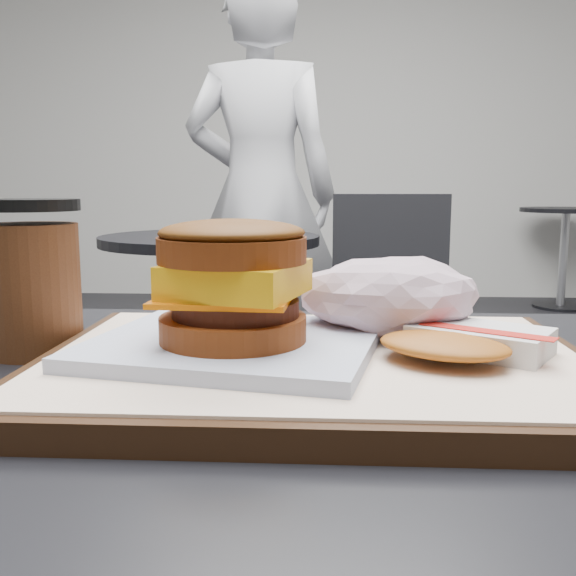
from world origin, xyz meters
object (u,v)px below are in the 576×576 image
Objects in this scene: hash_brown at (464,342)px; crumpled_wrapper at (390,296)px; neighbor_table at (211,297)px; patron at (261,195)px; breakfast_sandwich at (234,297)px; coffee_cup at (33,282)px; neighbor_chair at (354,300)px; serving_tray at (315,366)px.

hash_brown is 0.99× the size of crumpled_wrapper.
patron is at bearing 81.08° from neighbor_table.
patron reaches higher than hash_brown.
breakfast_sandwich is 0.18m from coffee_cup.
breakfast_sandwich is 0.13× the size of patron.
hash_brown is at bearing -0.34° from breakfast_sandwich.
breakfast_sandwich is 1.83m from neighbor_chair.
neighbor_table is at bearing 102.76° from serving_tray.
serving_tray is at bearing -134.38° from crumpled_wrapper.
neighbor_chair is (0.11, 1.79, -0.27)m from serving_tray.
crumpled_wrapper is at bearing 123.43° from hash_brown.
patron is (-0.26, 2.23, 0.09)m from serving_tray.
coffee_cup is at bearing -101.01° from neighbor_chair.
neighbor_chair reaches higher than crumpled_wrapper.
neighbor_chair is (0.01, 1.80, -0.29)m from hash_brown.
hash_brown is (0.16, -0.00, -0.03)m from breakfast_sandwich.
crumpled_wrapper is 0.16× the size of neighbor_chair.
neighbor_table is (-0.14, 1.54, -0.28)m from coffee_cup.
serving_tray is 0.22× the size of patron.
breakfast_sandwich is 2.25m from patron.
hash_brown is 2.27m from patron.
crumpled_wrapper reaches higher than hash_brown.
crumpled_wrapper is 1.76m from neighbor_chair.
neighbor_table is at bearing 85.61° from patron.
hash_brown is 1.09× the size of coffee_cup.
neighbor_table is at bearing 100.80° from breakfast_sandwich.
patron reaches higher than coffee_cup.
neighbor_chair is (0.47, 0.19, -0.04)m from neighbor_table.
hash_brown is 0.08× the size of patron.
neighbor_chair is at bearing 89.69° from hash_brown.
patron is (0.10, 0.63, 0.32)m from neighbor_table.
neighbor_chair is (0.05, 1.73, -0.31)m from crumpled_wrapper.
breakfast_sandwich is at bearing 179.66° from hash_brown.
coffee_cup is at bearing 168.28° from hash_brown.
hash_brown is 1.69m from neighbor_table.
patron reaches higher than neighbor_table.
crumpled_wrapper is 0.28m from coffee_cup.
serving_tray is 3.06× the size of coffee_cup.
patron is at bearing 130.08° from neighbor_chair.
neighbor_chair reaches higher than hash_brown.
patron is (-0.32, 2.17, 0.05)m from crumpled_wrapper.
patron is (-0.04, 2.17, 0.04)m from coffee_cup.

